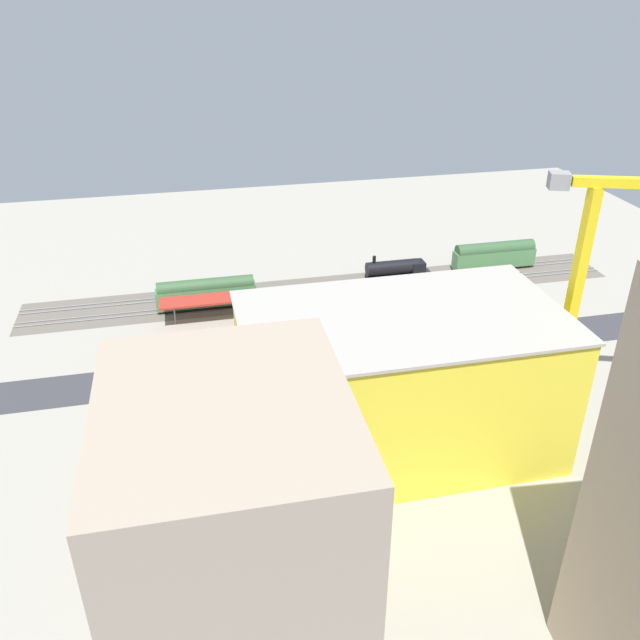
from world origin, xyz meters
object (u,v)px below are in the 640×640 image
object	(u,v)px
parked_car_0	(454,329)
street_tree_3	(270,353)
parked_car_4	(288,350)
construction_building	(399,383)
passenger_coach	(494,255)
platform_canopy_near	(297,291)
street_tree_0	(232,356)
street_tree_5	(201,364)
locomotive	(398,269)
tower_crane	(584,290)
street_tree_1	(167,368)
parked_car_5	(243,354)
street_tree_4	(240,360)
parked_car_2	(375,339)
parked_car_3	(331,345)
street_tree_2	(300,355)
freight_coach_far	(206,293)
parked_car_7	(150,365)
parked_car_6	(201,361)
box_truck_1	(417,365)
parked_car_1	(420,335)
traffic_light	(459,336)
box_truck_0	(372,370)

from	to	relation	value
parked_car_0	street_tree_3	distance (m)	35.68
parked_car_4	street_tree_3	bearing A→B (deg)	63.17
construction_building	passenger_coach	bearing A→B (deg)	-127.30
passenger_coach	platform_canopy_near	bearing A→B (deg)	13.20
parked_car_0	street_tree_0	size ratio (longest dim) A/B	0.58
street_tree_5	locomotive	bearing A→B (deg)	-141.71
tower_crane	street_tree_3	bearing A→B (deg)	-24.05
locomotive	street_tree_1	bearing A→B (deg)	35.04
parked_car_5	street_tree_1	xyz separation A→B (m)	(12.17, 8.24, 3.96)
locomotive	street_tree_4	xyz separation A→B (m)	(36.81, 34.64, 3.52)
parked_car_2	passenger_coach	bearing A→B (deg)	-143.47
passenger_coach	street_tree_0	size ratio (longest dim) A/B	2.33
parked_car_3	parked_car_2	bearing A→B (deg)	-179.73
locomotive	passenger_coach	world-z (taller)	passenger_coach
passenger_coach	street_tree_5	xyz separation A→B (m)	(64.18, 33.64, 1.68)
parked_car_0	street_tree_2	xyz separation A→B (m)	(29.50, 8.76, 3.81)
construction_building	street_tree_5	size ratio (longest dim) A/B	5.40
freight_coach_far	parked_car_3	bearing A→B (deg)	134.15
street_tree_1	parked_car_7	bearing A→B (deg)	-69.50
parked_car_4	street_tree_5	world-z (taller)	street_tree_5
locomotive	parked_car_6	xyz separation A→B (m)	(42.45, 25.86, -1.15)
platform_canopy_near	locomotive	bearing A→B (deg)	-155.79
tower_crane	street_tree_4	world-z (taller)	tower_crane
parked_car_3	parked_car_4	xyz separation A→B (m)	(7.48, 0.11, -0.06)
construction_building	tower_crane	world-z (taller)	tower_crane
parked_car_5	street_tree_2	xyz separation A→B (m)	(-8.04, 8.59, 3.82)
parked_car_2	street_tree_4	distance (m)	26.30
passenger_coach	parked_car_4	size ratio (longest dim) A/B	4.01
parked_car_5	box_truck_1	distance (m)	28.73
parked_car_1	parked_car_2	bearing A→B (deg)	-1.03
street_tree_0	street_tree_4	xyz separation A→B (m)	(-1.03, 1.77, 0.08)
parked_car_3	box_truck_1	xyz separation A→B (m)	(-11.51, 10.79, 0.99)
tower_crane	street_tree_3	size ratio (longest dim) A/B	4.28
street_tree_0	traffic_light	xyz separation A→B (m)	(-36.85, 0.83, -0.65)
parked_car_2	street_tree_0	world-z (taller)	street_tree_0
street_tree_3	street_tree_4	bearing A→B (deg)	9.84
platform_canopy_near	street_tree_3	xyz separation A→B (m)	(8.62, 23.26, 1.34)
construction_building	street_tree_0	world-z (taller)	construction_building
parked_car_3	parked_car_6	xyz separation A→B (m)	(22.04, 0.48, -0.04)
locomotive	parked_car_4	world-z (taller)	locomotive
freight_coach_far	parked_car_5	xyz separation A→B (m)	(-4.60, 19.97, -2.36)
traffic_light	street_tree_3	bearing A→B (deg)	0.24
passenger_coach	traffic_light	xyz separation A→B (m)	(22.55, 33.69, 1.46)
box_truck_1	street_tree_3	bearing A→B (deg)	-5.76
locomotive	freight_coach_far	distance (m)	40.38
street_tree_0	traffic_light	world-z (taller)	street_tree_0
parked_car_6	parked_car_3	bearing A→B (deg)	-178.74
parked_car_2	tower_crane	xyz separation A→B (m)	(-19.77, 25.99, 19.56)
parked_car_4	box_truck_0	world-z (taller)	box_truck_0
parked_car_7	construction_building	xyz separation A→B (m)	(-32.89, 26.34, 8.92)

